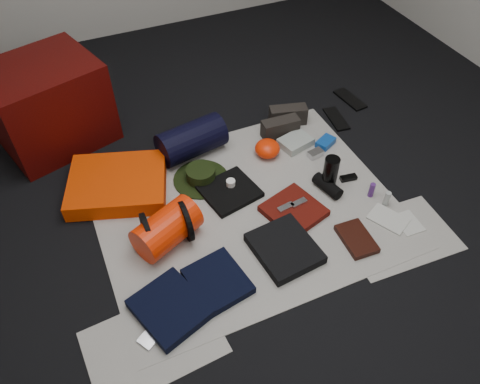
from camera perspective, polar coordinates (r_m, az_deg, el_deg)
name	(u,v)px	position (r m, az deg, el deg)	size (l,w,h in m)	color
floor	(247,210)	(2.61, 0.81, -2.20)	(4.50, 4.50, 0.02)	black
newspaper_mat	(247,208)	(2.60, 0.82, -2.01)	(1.60, 1.30, 0.01)	beige
newspaper_sheet_front_left	(153,342)	(2.19, -10.51, -17.56)	(0.58, 0.40, 0.00)	beige
newspaper_sheet_front_right	(398,236)	(2.61, 18.71, -5.12)	(0.58, 0.40, 0.00)	beige
red_cabinet	(48,105)	(3.10, -22.34, 9.82)	(0.63, 0.52, 0.52)	#440705
sleeping_pad	(118,184)	(2.74, -14.68, 0.95)	(0.54, 0.44, 0.10)	#F03B02
stuff_sack	(167,228)	(2.40, -8.91, -4.41)	(0.20, 0.20, 0.34)	#F22804
sack_strap_left	(147,234)	(2.39, -11.21, -4.99)	(0.22, 0.22, 0.03)	black
sack_strap_right	(185,221)	(2.41, -6.67, -3.54)	(0.22, 0.22, 0.03)	black
navy_duffel	(192,140)	(2.87, -5.93, 6.35)	(0.21, 0.21, 0.41)	black
boonie_brim	(201,179)	(2.75, -4.75, 1.59)	(0.33, 0.33, 0.01)	black
boonie_crown	(201,174)	(2.73, -4.81, 2.21)	(0.17, 0.17, 0.07)	black
hiking_boot_left	(280,128)	(3.02, 4.93, 7.80)	(0.24, 0.09, 0.12)	black
hiking_boot_right	(288,115)	(3.13, 5.88, 9.29)	(0.24, 0.09, 0.12)	black
flip_flop_left	(336,119)	(3.25, 11.66, 8.74)	(0.09, 0.25, 0.01)	black
flip_flop_right	(350,99)	(3.45, 13.26, 10.95)	(0.10, 0.26, 0.01)	black
trousers_navy_a	(170,308)	(2.23, -8.52, -13.82)	(0.28, 0.32, 0.05)	black
trousers_navy_b	(218,281)	(2.28, -2.74, -10.79)	(0.25, 0.29, 0.04)	black
trousers_charcoal	(285,248)	(2.40, 5.45, -6.84)	(0.29, 0.33, 0.05)	black
black_tshirt	(230,191)	(2.66, -1.27, 0.09)	(0.29, 0.27, 0.03)	black
red_shirt	(294,211)	(2.57, 6.56, -2.26)	(0.28, 0.28, 0.04)	#530F09
orange_stuff_sack	(267,149)	(2.88, 3.36, 5.31)	(0.16, 0.16, 0.10)	#F22804
first_aid_pouch	(295,142)	(2.98, 6.78, 6.07)	(0.20, 0.15, 0.05)	#99A19A
water_bottle	(330,173)	(2.68, 10.94, 2.27)	(0.09, 0.09, 0.21)	black
speaker	(327,186)	(2.71, 10.61, 0.72)	(0.07, 0.07, 0.18)	black
compact_camera	(315,154)	(2.92, 9.18, 4.63)	(0.09, 0.06, 0.04)	#BCBCC2
cyan_case	(326,142)	(3.01, 10.39, 5.98)	(0.12, 0.08, 0.04)	#0F449A
toiletry_purple	(372,190)	(2.73, 15.75, 0.24)	(0.03, 0.03, 0.09)	#4C226E
toiletry_clear	(387,199)	(2.70, 17.47, -0.79)	(0.03, 0.03, 0.09)	#A1A5A1
paperback_book	(357,239)	(2.51, 14.02, -5.55)	(0.15, 0.22, 0.03)	black
map_booklet	(388,219)	(2.66, 17.63, -3.15)	(0.14, 0.20, 0.01)	#BABAB1
map_printout	(408,223)	(2.68, 19.80, -3.57)	(0.12, 0.16, 0.01)	#BABAB1
sunglasses	(348,178)	(2.81, 13.07, 1.69)	(0.10, 0.04, 0.02)	black
key_cluster	(148,339)	(2.19, -11.09, -17.21)	(0.08, 0.08, 0.01)	#BCBCC2
tape_roll	(231,183)	(2.66, -1.14, 1.12)	(0.05, 0.05, 0.04)	white
energy_bar_a	(286,207)	(2.55, 5.60, -1.85)	(0.10, 0.04, 0.01)	#BCBCC2
energy_bar_b	(299,203)	(2.58, 7.17, -1.31)	(0.10, 0.04, 0.01)	#BCBCC2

